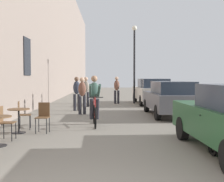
# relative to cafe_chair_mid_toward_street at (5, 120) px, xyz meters

# --- Properties ---
(building_facade_left) EXTENTS (0.54, 68.00, 10.86)m
(building_facade_left) POSITION_rel_cafe_chair_mid_toward_street_xyz_m (-1.17, 9.44, 4.91)
(building_facade_left) COLOR gray
(building_facade_left) RESTS_ON ground_plane
(cafe_chair_mid_toward_street) EXTENTS (0.39, 0.39, 0.89)m
(cafe_chair_mid_toward_street) POSITION_rel_cafe_chair_mid_toward_street_xyz_m (0.00, 0.00, 0.00)
(cafe_chair_mid_toward_street) COLOR black
(cafe_chair_mid_toward_street) RESTS_ON ground_plane
(cafe_table_far) EXTENTS (0.64, 0.64, 0.72)m
(cafe_table_far) POSITION_rel_cafe_chair_mid_toward_street_xyz_m (0.08, 0.96, 0.00)
(cafe_table_far) COLOR black
(cafe_table_far) RESTS_ON ground_plane
(cafe_chair_far_toward_street) EXTENTS (0.45, 0.45, 0.89)m
(cafe_chair_far_toward_street) POSITION_rel_cafe_chair_mid_toward_street_xyz_m (0.01, 1.58, 0.00)
(cafe_chair_far_toward_street) COLOR black
(cafe_chair_far_toward_street) RESTS_ON ground_plane
(cafe_chair_far_toward_wall) EXTENTS (0.40, 0.40, 0.89)m
(cafe_chair_far_toward_wall) POSITION_rel_cafe_chair_mid_toward_street_xyz_m (0.78, 1.04, 0.00)
(cafe_chair_far_toward_wall) COLOR black
(cafe_chair_far_toward_wall) RESTS_ON ground_plane
(cyclist_on_bicycle) EXTENTS (0.52, 1.76, 1.74)m
(cyclist_on_bicycle) POSITION_rel_cafe_chair_mid_toward_street_xyz_m (2.26, 2.32, 0.29)
(cyclist_on_bicycle) COLOR black
(cyclist_on_bicycle) RESTS_ON ground_plane
(pedestrian_near) EXTENTS (0.36, 0.27, 1.66)m
(pedestrian_near) POSITION_rel_cafe_chair_mid_toward_street_xyz_m (1.60, 5.27, 0.41)
(pedestrian_near) COLOR #26262D
(pedestrian_near) RESTS_ON ground_plane
(pedestrian_mid) EXTENTS (0.37, 0.29, 1.68)m
(pedestrian_mid) POSITION_rel_cafe_chair_mid_toward_street_xyz_m (1.22, 6.69, 0.43)
(pedestrian_mid) COLOR #26262D
(pedestrian_mid) RESTS_ON ground_plane
(pedestrian_far) EXTENTS (0.34, 0.24, 1.67)m
(pedestrian_far) POSITION_rel_cafe_chair_mid_toward_street_xyz_m (1.54, 8.69, 0.43)
(pedestrian_far) COLOR #26262D
(pedestrian_far) RESTS_ON ground_plane
(pedestrian_furthest) EXTENTS (0.36, 0.26, 1.69)m
(pedestrian_furthest) POSITION_rel_cafe_chair_mid_toward_street_xyz_m (3.34, 10.47, 0.44)
(pedestrian_furthest) COLOR #26262D
(pedestrian_furthest) RESTS_ON ground_plane
(street_lamp) EXTENTS (0.32, 0.32, 4.90)m
(street_lamp) POSITION_rel_cafe_chair_mid_toward_street_xyz_m (4.46, 10.64, 2.59)
(street_lamp) COLOR black
(street_lamp) RESTS_ON ground_plane
(parked_car_second) EXTENTS (1.80, 4.17, 1.48)m
(parked_car_second) POSITION_rel_cafe_chair_mid_toward_street_xyz_m (5.41, 4.67, 0.25)
(parked_car_second) COLOR #595960
(parked_car_second) RESTS_ON ground_plane
(parked_car_third) EXTENTS (1.97, 4.45, 1.57)m
(parked_car_third) POSITION_rel_cafe_chair_mid_toward_street_xyz_m (5.49, 10.13, 0.29)
(parked_car_third) COLOR beige
(parked_car_third) RESTS_ON ground_plane
(parked_motorcycle) EXTENTS (0.62, 2.15, 0.92)m
(parked_motorcycle) POSITION_rel_cafe_chair_mid_toward_street_xyz_m (4.87, -2.25, -0.11)
(parked_motorcycle) COLOR black
(parked_motorcycle) RESTS_ON ground_plane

